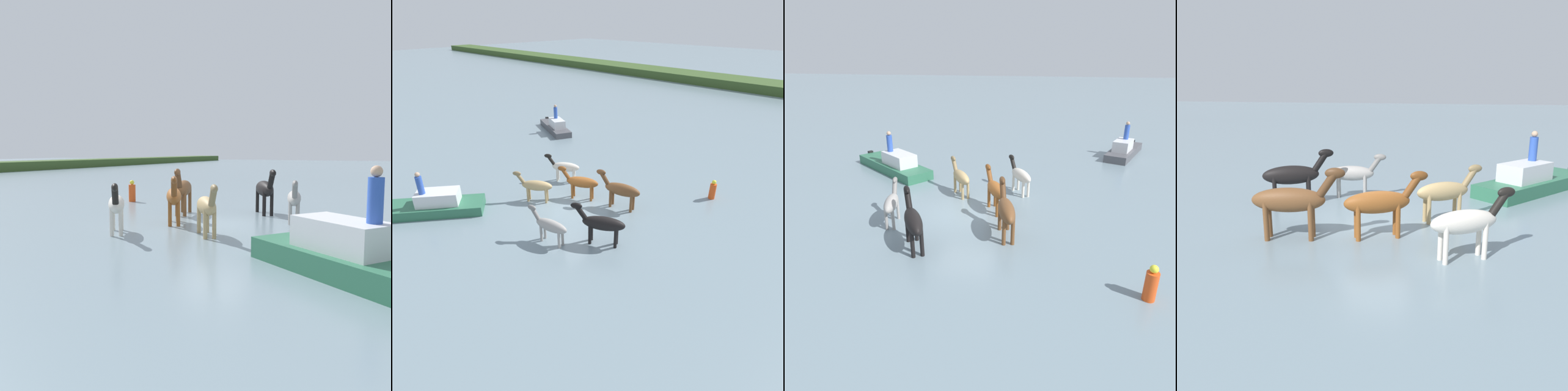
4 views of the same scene
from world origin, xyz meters
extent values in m
plane|color=gray|center=(0.00, 0.00, 0.00)|extent=(209.53, 209.53, 0.00)
ellipsoid|color=brown|center=(1.77, 2.04, 1.11)|extent=(2.10, 1.12, 0.68)
cylinder|color=brown|center=(1.23, 1.72, 0.56)|extent=(0.15, 0.15, 1.11)
cylinder|color=brown|center=(1.14, 2.04, 0.56)|extent=(0.15, 0.15, 1.11)
cylinder|color=brown|center=(2.39, 2.05, 0.56)|extent=(0.15, 0.15, 1.11)
cylinder|color=brown|center=(2.30, 2.36, 0.56)|extent=(0.15, 0.15, 1.11)
cylinder|color=#50311A|center=(0.74, 1.75, 1.55)|extent=(0.66, 0.39, 0.74)
ellipsoid|color=#50311A|center=(0.54, 1.70, 1.85)|extent=(0.59, 0.37, 0.30)
ellipsoid|color=#9E9993|center=(1.60, -2.68, 0.93)|extent=(1.76, 0.87, 0.57)
cylinder|color=#9E9993|center=(1.14, -2.93, 0.47)|extent=(0.12, 0.12, 0.93)
cylinder|color=#9E9993|center=(1.08, -2.66, 0.47)|extent=(0.12, 0.12, 0.93)
cylinder|color=#9E9993|center=(2.12, -2.70, 0.47)|extent=(0.12, 0.12, 0.93)
cylinder|color=#9E9993|center=(2.06, -2.43, 0.47)|extent=(0.12, 0.12, 0.93)
cylinder|color=slate|center=(0.73, -2.89, 1.30)|extent=(0.55, 0.31, 0.62)
ellipsoid|color=slate|center=(0.55, -2.93, 1.55)|extent=(0.49, 0.30, 0.25)
ellipsoid|color=black|center=(3.29, -1.05, 1.09)|extent=(2.00, 1.50, 0.66)
cylinder|color=black|center=(2.86, -1.49, 0.55)|extent=(0.15, 0.15, 1.09)
cylinder|color=black|center=(2.70, -1.22, 0.55)|extent=(0.15, 0.15, 1.09)
cylinder|color=black|center=(3.88, -0.89, 0.55)|extent=(0.15, 0.15, 1.09)
cylinder|color=black|center=(3.72, -0.62, 0.55)|extent=(0.15, 0.15, 1.09)
cylinder|color=black|center=(2.39, -1.58, 1.52)|extent=(0.64, 0.50, 0.73)
ellipsoid|color=black|center=(2.21, -1.69, 1.82)|extent=(0.58, 0.47, 0.29)
ellipsoid|color=brown|center=(-0.52, 1.30, 1.03)|extent=(1.89, 1.36, 0.63)
cylinder|color=brown|center=(-0.94, 0.90, 0.51)|extent=(0.14, 0.14, 1.03)
cylinder|color=brown|center=(-1.08, 1.16, 0.51)|extent=(0.14, 0.14, 1.03)
cylinder|color=brown|center=(0.04, 1.43, 0.51)|extent=(0.14, 0.14, 1.03)
cylinder|color=brown|center=(-0.10, 1.69, 0.51)|extent=(0.14, 0.14, 1.03)
cylinder|color=brown|center=(-1.39, 0.83, 1.43)|extent=(0.60, 0.46, 0.68)
ellipsoid|color=brown|center=(-1.56, 0.74, 1.71)|extent=(0.55, 0.43, 0.27)
ellipsoid|color=tan|center=(-2.07, -0.69, 0.96)|extent=(1.72, 1.43, 0.59)
cylinder|color=tan|center=(-2.42, -1.11, 0.48)|extent=(0.13, 0.13, 0.96)
cylinder|color=tan|center=(-2.58, -0.88, 0.48)|extent=(0.13, 0.13, 0.96)
cylinder|color=tan|center=(-1.56, -0.50, 0.48)|extent=(0.13, 0.13, 0.96)
cylinder|color=tan|center=(-1.73, -0.27, 0.48)|extent=(0.13, 0.13, 0.96)
cylinder|color=olive|center=(-2.83, -1.22, 1.34)|extent=(0.55, 0.47, 0.64)
ellipsoid|color=olive|center=(-2.98, -1.33, 1.61)|extent=(0.51, 0.44, 0.26)
ellipsoid|color=silver|center=(-2.91, 2.16, 0.96)|extent=(1.74, 1.39, 0.59)
cylinder|color=silver|center=(-3.27, 1.76, 0.48)|extent=(0.13, 0.13, 0.96)
cylinder|color=silver|center=(-3.43, 1.99, 0.48)|extent=(0.13, 0.13, 0.96)
cylinder|color=silver|center=(-2.40, 2.33, 0.48)|extent=(0.13, 0.13, 0.96)
cylinder|color=silver|center=(-2.55, 2.57, 0.48)|extent=(0.13, 0.13, 0.96)
cylinder|color=black|center=(-3.68, 1.65, 1.34)|extent=(0.56, 0.46, 0.64)
ellipsoid|color=black|center=(-3.84, 1.55, 1.61)|extent=(0.51, 0.43, 0.26)
cube|color=#2D6B4C|center=(-5.18, -5.68, 0.19)|extent=(4.81, 5.71, 0.68)
cube|color=silver|center=(-4.76, -5.11, 0.88)|extent=(2.18, 2.39, 0.70)
cylinder|color=#2D51B2|center=(-5.04, -5.75, 1.70)|extent=(0.32, 0.32, 0.95)
sphere|color=tan|center=(-5.04, -5.75, 2.30)|extent=(0.24, 0.24, 0.24)
camera|label=1|loc=(-14.47, -6.10, 2.72)|focal=39.48mm
camera|label=2|loc=(11.90, -10.58, 9.34)|focal=31.31mm
camera|label=3|loc=(13.81, 3.49, 6.56)|focal=32.51mm
camera|label=4|loc=(-3.39, 11.56, 4.02)|focal=37.25mm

